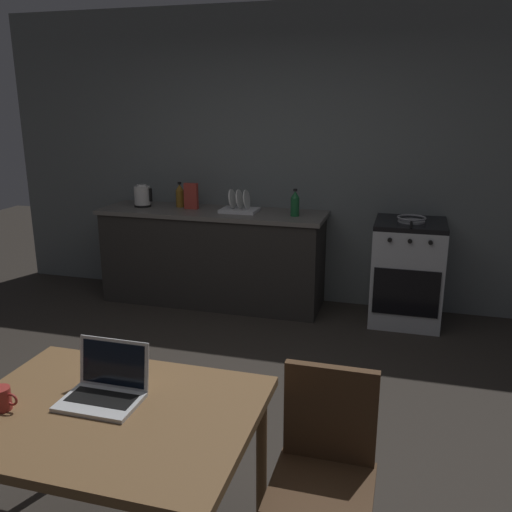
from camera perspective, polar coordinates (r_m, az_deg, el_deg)
ground_plane at (r=3.48m, az=-6.66°, el=-17.64°), size 12.00×12.00×0.00m
back_wall at (r=5.26m, az=6.44°, el=9.95°), size 6.40×0.10×2.77m
kitchen_counter at (r=5.33m, az=-4.48°, el=-0.05°), size 2.16×0.64×0.91m
stove_oven at (r=5.02m, az=15.44°, el=-1.62°), size 0.60×0.62×0.91m
dining_table at (r=2.39m, az=-14.94°, el=-16.60°), size 1.18×0.90×0.72m
chair at (r=2.35m, az=7.17°, el=-20.66°), size 0.40×0.40×0.89m
laptop at (r=2.41m, az=-15.46°, el=-13.16°), size 0.32×0.26×0.23m
electric_kettle at (r=5.50m, az=-11.73°, el=6.11°), size 0.18×0.16×0.22m
bottle at (r=4.94m, az=4.07°, el=5.47°), size 0.08×0.08×0.25m
frying_pan at (r=4.88m, az=15.85°, el=3.70°), size 0.25×0.42×0.05m
coffee_mug at (r=2.47m, az=-24.94°, el=-13.31°), size 0.12×0.08×0.09m
cereal_box at (r=5.30m, az=-6.75°, el=6.20°), size 0.13×0.05×0.25m
dish_rack at (r=5.13m, az=-1.73°, el=5.12°), size 0.34×0.26×0.21m
bottle_b at (r=5.41m, az=-7.91°, el=6.26°), size 0.08×0.08×0.24m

